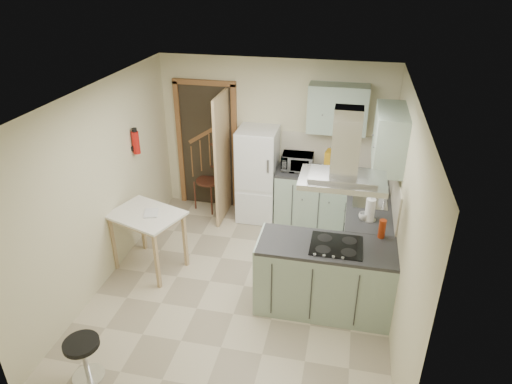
% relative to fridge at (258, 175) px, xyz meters
% --- Properties ---
extents(floor, '(4.20, 4.20, 0.00)m').
position_rel_fridge_xyz_m(floor, '(0.20, -1.80, -0.75)').
color(floor, '#C5B699').
rests_on(floor, ground).
extents(ceiling, '(4.20, 4.20, 0.00)m').
position_rel_fridge_xyz_m(ceiling, '(0.20, -1.80, 1.75)').
color(ceiling, silver).
rests_on(ceiling, back_wall).
extents(back_wall, '(3.60, 0.00, 3.60)m').
position_rel_fridge_xyz_m(back_wall, '(0.20, 0.30, 0.50)').
color(back_wall, beige).
rests_on(back_wall, floor).
extents(left_wall, '(0.00, 4.20, 4.20)m').
position_rel_fridge_xyz_m(left_wall, '(-1.60, -1.80, 0.50)').
color(left_wall, beige).
rests_on(left_wall, floor).
extents(right_wall, '(0.00, 4.20, 4.20)m').
position_rel_fridge_xyz_m(right_wall, '(2.00, -1.80, 0.50)').
color(right_wall, beige).
rests_on(right_wall, floor).
extents(doorway, '(1.10, 0.12, 2.10)m').
position_rel_fridge_xyz_m(doorway, '(-0.90, 0.27, 0.30)').
color(doorway, brown).
rests_on(doorway, floor).
extents(fridge, '(0.60, 0.60, 1.50)m').
position_rel_fridge_xyz_m(fridge, '(0.00, 0.00, 0.00)').
color(fridge, white).
rests_on(fridge, floor).
extents(counter_back, '(1.08, 0.60, 0.90)m').
position_rel_fridge_xyz_m(counter_back, '(0.86, 0.00, -0.30)').
color(counter_back, '#9EB2A0').
rests_on(counter_back, floor).
extents(counter_right, '(0.60, 1.95, 0.90)m').
position_rel_fridge_xyz_m(counter_right, '(1.70, -0.68, -0.30)').
color(counter_right, '#9EB2A0').
rests_on(counter_right, floor).
extents(splashback, '(1.68, 0.02, 0.50)m').
position_rel_fridge_xyz_m(splashback, '(1.16, 0.29, 0.40)').
color(splashback, beige).
rests_on(splashback, counter_back).
extents(wall_cabinet_back, '(0.85, 0.35, 0.70)m').
position_rel_fridge_xyz_m(wall_cabinet_back, '(1.15, 0.12, 1.10)').
color(wall_cabinet_back, '#9EB2A0').
rests_on(wall_cabinet_back, back_wall).
extents(wall_cabinet_right, '(0.35, 0.90, 0.70)m').
position_rel_fridge_xyz_m(wall_cabinet_right, '(1.82, -0.95, 1.10)').
color(wall_cabinet_right, '#9EB2A0').
rests_on(wall_cabinet_right, right_wall).
extents(peninsula, '(1.55, 0.65, 0.90)m').
position_rel_fridge_xyz_m(peninsula, '(1.22, -1.98, -0.30)').
color(peninsula, '#9EB2A0').
rests_on(peninsula, floor).
extents(hob, '(0.58, 0.50, 0.01)m').
position_rel_fridge_xyz_m(hob, '(1.32, -1.98, 0.16)').
color(hob, black).
rests_on(hob, peninsula).
extents(extractor_hood, '(0.90, 0.55, 0.10)m').
position_rel_fridge_xyz_m(extractor_hood, '(1.32, -1.98, 0.97)').
color(extractor_hood, silver).
rests_on(extractor_hood, ceiling).
extents(sink, '(0.45, 0.40, 0.01)m').
position_rel_fridge_xyz_m(sink, '(1.70, -0.85, 0.16)').
color(sink, silver).
rests_on(sink, counter_right).
extents(fire_extinguisher, '(0.10, 0.10, 0.32)m').
position_rel_fridge_xyz_m(fire_extinguisher, '(-1.54, -0.90, 0.75)').
color(fire_extinguisher, '#B2140F').
rests_on(fire_extinguisher, left_wall).
extents(drop_leaf_table, '(1.07, 0.93, 0.84)m').
position_rel_fridge_xyz_m(drop_leaf_table, '(-1.13, -1.66, -0.33)').
color(drop_leaf_table, '#DECE88').
rests_on(drop_leaf_table, floor).
extents(bentwood_chair, '(0.58, 0.58, 1.00)m').
position_rel_fridge_xyz_m(bentwood_chair, '(-0.84, 0.12, -0.25)').
color(bentwood_chair, '#52351B').
rests_on(bentwood_chair, floor).
extents(stool, '(0.38, 0.38, 0.47)m').
position_rel_fridge_xyz_m(stool, '(-1.01, -3.52, -0.51)').
color(stool, black).
rests_on(stool, floor).
extents(microwave, '(0.47, 0.33, 0.26)m').
position_rel_fridge_xyz_m(microwave, '(0.62, -0.02, 0.28)').
color(microwave, black).
rests_on(microwave, counter_back).
extents(kettle, '(0.18, 0.18, 0.20)m').
position_rel_fridge_xyz_m(kettle, '(1.29, -0.01, 0.25)').
color(kettle, silver).
rests_on(kettle, counter_back).
extents(cereal_box, '(0.12, 0.23, 0.33)m').
position_rel_fridge_xyz_m(cereal_box, '(1.08, 0.05, 0.31)').
color(cereal_box, '#C78C17').
rests_on(cereal_box, counter_back).
extents(soap_bottle, '(0.11, 0.12, 0.22)m').
position_rel_fridge_xyz_m(soap_bottle, '(1.88, -0.64, 0.26)').
color(soap_bottle, silver).
rests_on(soap_bottle, counter_right).
extents(paper_towel, '(0.12, 0.12, 0.30)m').
position_rel_fridge_xyz_m(paper_towel, '(1.68, -1.32, 0.30)').
color(paper_towel, white).
rests_on(paper_towel, counter_right).
extents(cup, '(0.15, 0.15, 0.09)m').
position_rel_fridge_xyz_m(cup, '(1.62, -1.33, 0.20)').
color(cup, white).
rests_on(cup, counter_right).
extents(red_bottle, '(0.10, 0.10, 0.23)m').
position_rel_fridge_xyz_m(red_bottle, '(1.82, -1.69, 0.26)').
color(red_bottle, '#9F2E0D').
rests_on(red_bottle, peninsula).
extents(book, '(0.24, 0.28, 0.11)m').
position_rel_fridge_xyz_m(book, '(-1.14, -1.67, 0.14)').
color(book, '#AA4938').
rests_on(book, drop_leaf_table).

